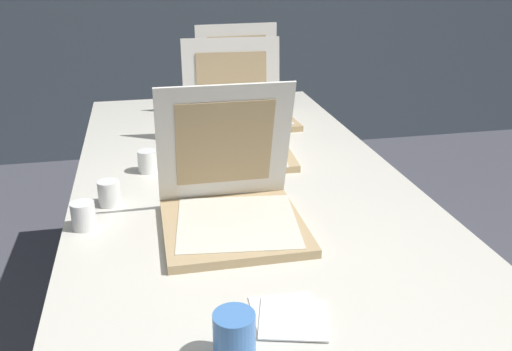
{
  "coord_description": "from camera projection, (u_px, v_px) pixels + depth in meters",
  "views": [
    {
      "loc": [
        -0.27,
        -1.0,
        1.38
      ],
      "look_at": [
        0.02,
        0.4,
        0.79
      ],
      "focal_mm": 38.71,
      "sensor_mm": 36.0,
      "label": 1
    }
  ],
  "objects": [
    {
      "name": "cup_printed_front",
      "position": [
        234.0,
        337.0,
        0.93
      ],
      "size": [
        0.07,
        0.07,
        0.09
      ],
      "primitive_type": "cylinder",
      "color": "#477FCC",
      "rests_on": "table"
    },
    {
      "name": "cup_white_near_center",
      "position": [
        109.0,
        193.0,
        1.5
      ],
      "size": [
        0.06,
        0.06,
        0.07
      ],
      "primitive_type": "cylinder",
      "color": "white",
      "rests_on": "table"
    },
    {
      "name": "pizza_box_front",
      "position": [
        232.0,
        207.0,
        1.38
      ],
      "size": [
        0.35,
        0.35,
        0.35
      ],
      "rotation": [
        0.0,
        0.0,
        0.0
      ],
      "color": "tan",
      "rests_on": "table"
    },
    {
      "name": "pizza_box_middle",
      "position": [
        237.0,
        138.0,
        1.88
      ],
      "size": [
        0.37,
        0.41,
        0.37
      ],
      "rotation": [
        0.0,
        0.0,
        -0.05
      ],
      "color": "tan",
      "rests_on": "table"
    },
    {
      "name": "cup_white_mid",
      "position": [
        147.0,
        161.0,
        1.73
      ],
      "size": [
        0.06,
        0.06,
        0.07
      ],
      "primitive_type": "cylinder",
      "color": "white",
      "rests_on": "table"
    },
    {
      "name": "cup_white_near_left",
      "position": [
        83.0,
        215.0,
        1.38
      ],
      "size": [
        0.06,
        0.06,
        0.07
      ],
      "primitive_type": "cylinder",
      "color": "white",
      "rests_on": "table"
    },
    {
      "name": "pizza_box_back",
      "position": [
        246.0,
        107.0,
        2.25
      ],
      "size": [
        0.37,
        0.38,
        0.37
      ],
      "rotation": [
        0.0,
        0.0,
        0.07
      ],
      "color": "tan",
      "rests_on": "table"
    },
    {
      "name": "napkin_pile",
      "position": [
        290.0,
        316.0,
        1.05
      ],
      "size": [
        0.16,
        0.17,
        0.01
      ],
      "color": "white",
      "rests_on": "table"
    },
    {
      "name": "table",
      "position": [
        240.0,
        189.0,
        1.73
      ],
      "size": [
        1.0,
        2.02,
        0.73
      ],
      "color": "silver",
      "rests_on": "ground"
    }
  ]
}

